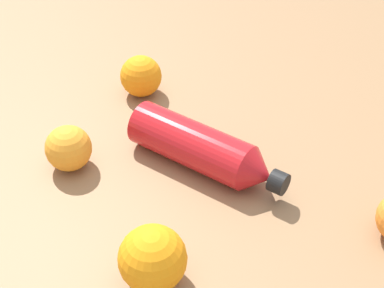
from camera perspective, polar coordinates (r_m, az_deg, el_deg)
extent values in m
plane|color=olive|center=(0.85, -0.41, -2.01)|extent=(2.40, 2.40, 0.00)
cylinder|color=red|center=(0.83, 0.00, 0.00)|extent=(0.16, 0.19, 0.07)
cone|color=red|center=(0.79, 6.60, -2.92)|extent=(0.07, 0.07, 0.07)
cylinder|color=black|center=(0.78, 8.44, -3.72)|extent=(0.04, 0.04, 0.03)
sphere|color=orange|center=(0.84, -11.98, -0.40)|extent=(0.07, 0.07, 0.07)
sphere|color=orange|center=(0.68, -3.87, -11.12)|extent=(0.08, 0.08, 0.08)
sphere|color=orange|center=(0.97, -5.01, 6.63)|extent=(0.07, 0.07, 0.07)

